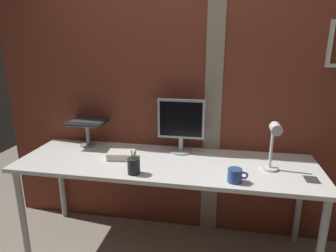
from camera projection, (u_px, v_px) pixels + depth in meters
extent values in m
cube|color=brown|center=(189.00, 84.00, 2.43)|extent=(3.30, 0.12, 2.59)
cube|color=gray|center=(214.00, 86.00, 2.33)|extent=(0.14, 0.01, 2.59)
cube|color=white|center=(330.00, 44.00, 2.09)|extent=(0.03, 0.03, 0.28)
cube|color=white|center=(166.00, 163.00, 2.22)|extent=(2.23, 0.69, 0.03)
cylinder|color=#B2B2B7|center=(22.00, 215.00, 2.24)|extent=(0.05, 0.05, 0.74)
cylinder|color=#B2B2B7|center=(320.00, 249.00, 1.87)|extent=(0.05, 0.05, 0.74)
cylinder|color=#B2B2B7|center=(61.00, 181.00, 2.78)|extent=(0.05, 0.05, 0.74)
cylinder|color=#B2B2B7|center=(299.00, 203.00, 2.41)|extent=(0.05, 0.05, 0.74)
cylinder|color=#ADB2B7|center=(181.00, 151.00, 2.41)|extent=(0.18, 0.18, 0.01)
cylinder|color=#ADB2B7|center=(181.00, 144.00, 2.40)|extent=(0.04, 0.04, 0.11)
cube|color=#ADB2B7|center=(181.00, 119.00, 2.34)|extent=(0.37, 0.04, 0.31)
cube|color=black|center=(181.00, 119.00, 2.32)|extent=(0.34, 0.00, 0.28)
cylinder|color=gray|center=(89.00, 145.00, 2.55)|extent=(0.14, 0.14, 0.01)
cylinder|color=gray|center=(88.00, 134.00, 2.53)|extent=(0.03, 0.03, 0.18)
cube|color=gray|center=(87.00, 123.00, 2.50)|extent=(0.28, 0.22, 0.01)
cube|color=black|center=(87.00, 122.00, 2.50)|extent=(0.32, 0.25, 0.01)
cube|color=#2D2D30|center=(88.00, 121.00, 2.51)|extent=(0.28, 0.16, 0.00)
cube|color=black|center=(93.00, 105.00, 2.61)|extent=(0.32, 0.05, 0.21)
cube|color=black|center=(93.00, 106.00, 2.60)|extent=(0.29, 0.04, 0.18)
cylinder|color=white|center=(269.00, 168.00, 2.08)|extent=(0.12, 0.12, 0.02)
cylinder|color=white|center=(272.00, 145.00, 2.04)|extent=(0.02, 0.02, 0.33)
cylinder|color=white|center=(276.00, 129.00, 1.91)|extent=(0.07, 0.11, 0.07)
cylinder|color=#262628|center=(134.00, 166.00, 2.00)|extent=(0.09, 0.09, 0.11)
cylinder|color=yellow|center=(133.00, 161.00, 1.99)|extent=(0.02, 0.04, 0.17)
cylinder|color=green|center=(134.00, 161.00, 2.01)|extent=(0.04, 0.02, 0.15)
cylinder|color=#2D4C8C|center=(235.00, 175.00, 1.89)|extent=(0.09, 0.09, 0.09)
torus|color=#2D4C8C|center=(244.00, 175.00, 1.88)|extent=(0.05, 0.01, 0.05)
cube|color=silver|center=(121.00, 155.00, 2.27)|extent=(0.22, 0.16, 0.05)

